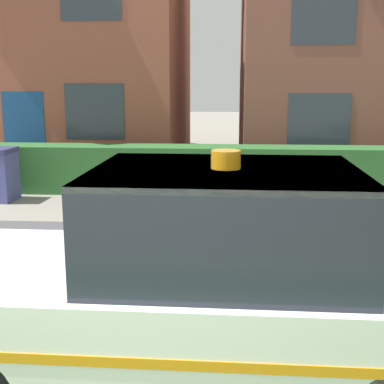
% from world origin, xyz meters
% --- Properties ---
extents(road_strip, '(28.00, 6.04, 0.01)m').
position_xyz_m(road_strip, '(0.00, 3.63, 0.01)').
color(road_strip, '#4C4C51').
rests_on(road_strip, ground).
extents(garden_hedge, '(9.88, 0.86, 1.00)m').
position_xyz_m(garden_hedge, '(0.47, 9.25, 0.50)').
color(garden_hedge, '#2D662D').
rests_on(garden_hedge, ground).
extents(police_car, '(4.40, 1.79, 1.84)m').
position_xyz_m(police_car, '(0.54, 1.90, 0.79)').
color(police_car, black).
rests_on(police_car, road_strip).
extents(house_left, '(8.26, 6.89, 8.22)m').
position_xyz_m(house_left, '(-4.56, 13.82, 4.19)').
color(house_left, '#93513D').
rests_on(house_left, ground).
extents(house_right, '(7.84, 6.34, 6.95)m').
position_xyz_m(house_right, '(4.83, 13.42, 3.54)').
color(house_right, brown).
rests_on(house_right, ground).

